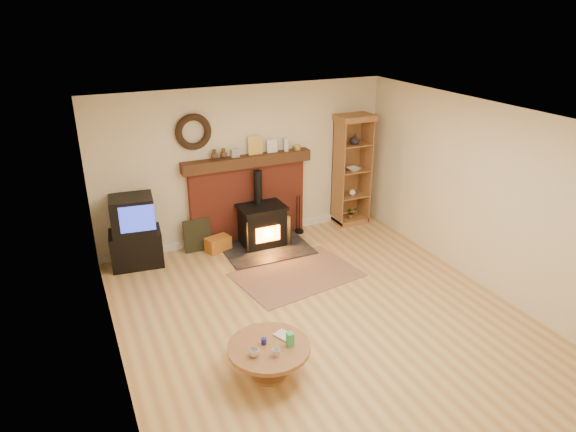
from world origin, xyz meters
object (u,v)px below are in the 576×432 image
curio_cabinet (351,170)px  coffee_table (269,352)px  tv_unit (135,233)px  wood_stove (263,227)px

curio_cabinet → coffee_table: bearing=-131.9°
tv_unit → coffee_table: size_ratio=1.25×
tv_unit → coffee_table: 3.37m
curio_cabinet → tv_unit: bearing=-178.7°
curio_cabinet → coffee_table: (-3.00, -3.33, -0.69)m
wood_stove → curio_cabinet: curio_cabinet is taller
wood_stove → curio_cabinet: 1.98m
wood_stove → curio_cabinet: (1.84, 0.28, 0.66)m
wood_stove → curio_cabinet: size_ratio=0.70×
tv_unit → curio_cabinet: size_ratio=0.56×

